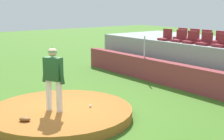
% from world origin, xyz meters
% --- Properties ---
extents(ground_plane, '(60.00, 60.00, 0.00)m').
position_xyz_m(ground_plane, '(0.00, 0.00, 0.00)').
color(ground_plane, '#3E6D1F').
extents(pitchers_mound, '(4.14, 4.14, 0.27)m').
position_xyz_m(pitchers_mound, '(0.00, 0.00, 0.14)').
color(pitchers_mound, '#A56126').
rests_on(pitchers_mound, ground_plane).
extents(pitcher, '(0.74, 0.44, 1.82)m').
position_xyz_m(pitcher, '(0.10, -0.24, 1.33)').
color(pitcher, silver).
rests_on(pitcher, pitchers_mound).
extents(baseball, '(0.07, 0.07, 0.07)m').
position_xyz_m(baseball, '(0.42, 0.75, 0.31)').
color(baseball, white).
rests_on(baseball, pitchers_mound).
extents(fielding_glove, '(0.36, 0.35, 0.11)m').
position_xyz_m(fielding_glove, '(0.39, -1.22, 0.33)').
color(fielding_glove, brown).
rests_on(fielding_glove, pitchers_mound).
extents(brick_barrier, '(12.36, 0.40, 0.94)m').
position_xyz_m(brick_barrier, '(0.00, 5.31, 0.47)').
color(brick_barrier, brown).
rests_on(brick_barrier, ground_plane).
extents(fence_post_left, '(0.06, 0.06, 0.93)m').
position_xyz_m(fence_post_left, '(-2.27, 5.31, 1.40)').
color(fence_post_left, silver).
rests_on(fence_post_left, brick_barrier).
extents(stadium_chair_0, '(0.48, 0.44, 0.50)m').
position_xyz_m(stadium_chair_0, '(-2.13, 6.45, 1.78)').
color(stadium_chair_0, maroon).
rests_on(stadium_chair_0, bleacher_platform).
extents(stadium_chair_1, '(0.48, 0.44, 0.50)m').
position_xyz_m(stadium_chair_1, '(-1.38, 6.51, 1.78)').
color(stadium_chair_1, maroon).
rests_on(stadium_chair_1, bleacher_platform).
extents(stadium_chair_2, '(0.48, 0.44, 0.50)m').
position_xyz_m(stadium_chair_2, '(-0.71, 6.45, 1.78)').
color(stadium_chair_2, maroon).
rests_on(stadium_chair_2, bleacher_platform).
extents(stadium_chair_3, '(0.48, 0.44, 0.50)m').
position_xyz_m(stadium_chair_3, '(0.00, 6.46, 1.78)').
color(stadium_chair_3, maroon).
rests_on(stadium_chair_3, bleacher_platform).
extents(stadium_chair_4, '(0.48, 0.44, 0.50)m').
position_xyz_m(stadium_chair_4, '(0.73, 6.48, 1.78)').
color(stadium_chair_4, maroon).
rests_on(stadium_chair_4, bleacher_platform).
extents(stadium_chair_7, '(0.48, 0.44, 0.50)m').
position_xyz_m(stadium_chair_7, '(-2.08, 7.40, 1.78)').
color(stadium_chair_7, maroon).
rests_on(stadium_chair_7, bleacher_platform).
extents(stadium_chair_8, '(0.48, 0.44, 0.50)m').
position_xyz_m(stadium_chair_8, '(-1.39, 7.40, 1.78)').
color(stadium_chair_8, maroon).
rests_on(stadium_chair_8, bleacher_platform).
extents(stadium_chair_9, '(0.48, 0.44, 0.50)m').
position_xyz_m(stadium_chair_9, '(-0.72, 7.38, 1.78)').
color(stadium_chair_9, maroon).
rests_on(stadium_chair_9, bleacher_platform).
extents(stadium_chair_10, '(0.48, 0.44, 0.50)m').
position_xyz_m(stadium_chair_10, '(0.01, 7.38, 1.78)').
color(stadium_chair_10, maroon).
rests_on(stadium_chair_10, bleacher_platform).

